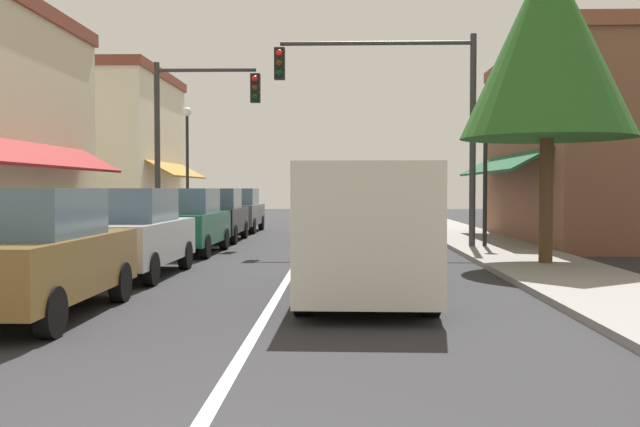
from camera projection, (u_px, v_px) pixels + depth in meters
name	position (u px, v px, depth m)	size (l,w,h in m)	color
ground_plane	(307.00, 247.00, 21.68)	(80.00, 80.00, 0.00)	#28282B
sidewalk_left	(127.00, 244.00, 21.84)	(2.60, 56.00, 0.12)	gray
sidewalk_right	(489.00, 245.00, 21.51)	(2.60, 56.00, 0.12)	gray
lane_center_stripe	(307.00, 247.00, 21.68)	(0.14, 52.00, 0.01)	silver
storefront_right_block	(597.00, 145.00, 23.28)	(6.51, 10.20, 6.33)	brown
storefront_far_left	(115.00, 150.00, 31.82)	(5.87, 8.20, 6.96)	beige
parked_car_nearest_left	(31.00, 254.00, 9.71)	(1.80, 4.11, 1.77)	brown
parked_car_second_left	(130.00, 233.00, 14.23)	(1.83, 4.12, 1.77)	#B7BABF
parked_car_third_left	(186.00, 221.00, 19.24)	(1.83, 4.12, 1.77)	#0F4C33
parked_car_far_left	(216.00, 215.00, 23.92)	(1.82, 4.12, 1.77)	black
parked_car_distant_left	(238.00, 210.00, 29.01)	(1.82, 4.12, 1.77)	#4C5156
van_in_lane	(365.00, 227.00, 11.46)	(2.06, 5.21, 2.12)	beige
traffic_signal_mast_arm	(405.00, 102.00, 20.35)	(5.75, 0.50, 6.17)	#333333
traffic_signal_left_corner	(191.00, 124.00, 22.54)	(3.39, 0.50, 5.75)	#333333
street_lamp_right_mid	(485.00, 144.00, 20.41)	(0.36, 0.36, 4.47)	black
street_lamp_left_far	(187.00, 149.00, 28.07)	(0.36, 0.36, 4.96)	black
tree_right_near	(548.00, 44.00, 15.71)	(3.81, 3.81, 7.06)	#4C331E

